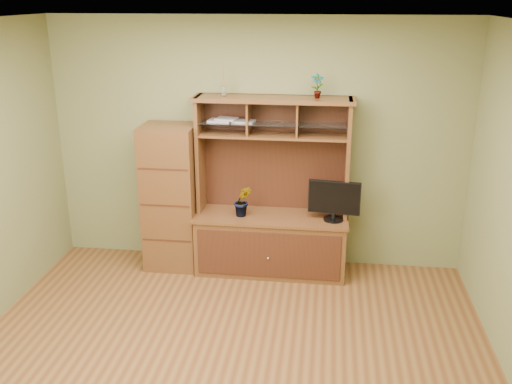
# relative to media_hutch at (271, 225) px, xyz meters

# --- Properties ---
(room) EXTENTS (4.54, 4.04, 2.74)m
(room) POSITION_rel_media_hutch_xyz_m (-0.19, -1.73, 0.83)
(room) COLOR brown
(room) RESTS_ON ground
(media_hutch) EXTENTS (1.66, 0.61, 1.90)m
(media_hutch) POSITION_rel_media_hutch_xyz_m (0.00, 0.00, 0.00)
(media_hutch) COLOR #4F2E16
(media_hutch) RESTS_ON room
(monitor) EXTENTS (0.54, 0.21, 0.43)m
(monitor) POSITION_rel_media_hutch_xyz_m (0.66, -0.08, 0.35)
(monitor) COLOR black
(monitor) RESTS_ON media_hutch
(orchid_plant) EXTENTS (0.21, 0.18, 0.34)m
(orchid_plant) POSITION_rel_media_hutch_xyz_m (-0.30, -0.08, 0.30)
(orchid_plant) COLOR #365F20
(orchid_plant) RESTS_ON media_hutch
(top_plant) EXTENTS (0.14, 0.10, 0.24)m
(top_plant) POSITION_rel_media_hutch_xyz_m (0.44, 0.08, 1.50)
(top_plant) COLOR #275F21
(top_plant) RESTS_ON media_hutch
(reed_diffuser) EXTENTS (0.06, 0.06, 0.29)m
(reed_diffuser) POSITION_rel_media_hutch_xyz_m (-0.51, 0.08, 1.49)
(reed_diffuser) COLOR silver
(reed_diffuser) RESTS_ON media_hutch
(magazines) EXTENTS (0.49, 0.21, 0.04)m
(magazines) POSITION_rel_media_hutch_xyz_m (-0.46, 0.08, 1.13)
(magazines) COLOR #A8A9AD
(magazines) RESTS_ON media_hutch
(side_cabinet) EXTENTS (0.57, 0.52, 1.59)m
(side_cabinet) POSITION_rel_media_hutch_xyz_m (-1.10, -0.00, 0.27)
(side_cabinet) COLOR #4F2E16
(side_cabinet) RESTS_ON room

